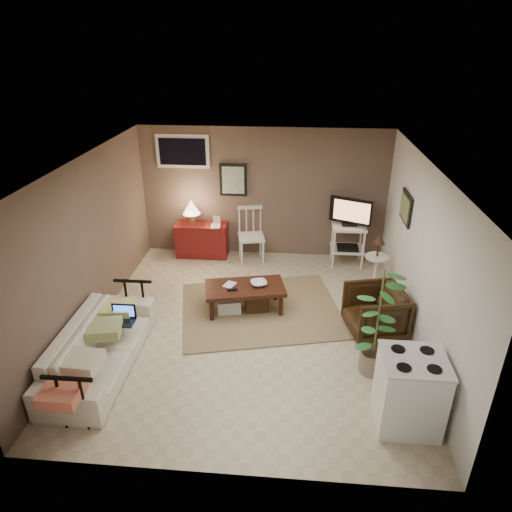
# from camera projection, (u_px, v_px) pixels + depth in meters

# --- Properties ---
(floor) EXTENTS (5.00, 5.00, 0.00)m
(floor) POSITION_uv_depth(u_px,v_px,m) (251.00, 326.00, 6.65)
(floor) COLOR #C1B293
(floor) RESTS_ON ground
(art_back) EXTENTS (0.50, 0.03, 0.60)m
(art_back) POSITION_uv_depth(u_px,v_px,m) (233.00, 180.00, 8.28)
(art_back) COLOR black
(art_right) EXTENTS (0.03, 0.60, 0.45)m
(art_right) POSITION_uv_depth(u_px,v_px,m) (406.00, 208.00, 6.75)
(art_right) COLOR black
(window) EXTENTS (0.96, 0.03, 0.60)m
(window) POSITION_uv_depth(u_px,v_px,m) (183.00, 151.00, 8.13)
(window) COLOR silver
(rug) EXTENTS (2.74, 2.38, 0.02)m
(rug) POSITION_uv_depth(u_px,v_px,m) (261.00, 309.00, 7.03)
(rug) COLOR #947A56
(rug) RESTS_ON floor
(coffee_table) EXTENTS (1.29, 0.85, 0.45)m
(coffee_table) POSITION_uv_depth(u_px,v_px,m) (244.00, 296.00, 6.92)
(coffee_table) COLOR #34180E
(coffee_table) RESTS_ON floor
(sofa) EXTENTS (0.61, 2.08, 0.81)m
(sofa) POSITION_uv_depth(u_px,v_px,m) (99.00, 340.00, 5.68)
(sofa) COLOR beige
(sofa) RESTS_ON floor
(sofa_pillows) EXTENTS (0.40, 1.98, 0.14)m
(sofa_pillows) POSITION_uv_depth(u_px,v_px,m) (94.00, 346.00, 5.42)
(sofa_pillows) COLOR beige
(sofa_pillows) RESTS_ON sofa
(sofa_end_rails) EXTENTS (0.56, 2.08, 0.70)m
(sofa_end_rails) POSITION_uv_depth(u_px,v_px,m) (109.00, 344.00, 5.69)
(sofa_end_rails) COLOR black
(sofa_end_rails) RESTS_ON floor
(laptop) EXTENTS (0.32, 0.23, 0.22)m
(laptop) POSITION_uv_depth(u_px,v_px,m) (123.00, 316.00, 5.93)
(laptop) COLOR black
(laptop) RESTS_ON sofa
(red_console) EXTENTS (0.97, 0.43, 1.12)m
(red_console) POSITION_uv_depth(u_px,v_px,m) (201.00, 237.00, 8.62)
(red_console) COLOR maroon
(red_console) RESTS_ON floor
(spindle_chair) EXTENTS (0.54, 0.54, 1.02)m
(spindle_chair) POSITION_uv_depth(u_px,v_px,m) (251.00, 237.00, 8.38)
(spindle_chair) COLOR silver
(spindle_chair) RESTS_ON floor
(tv_stand) EXTENTS (0.72, 0.49, 1.26)m
(tv_stand) POSITION_uv_depth(u_px,v_px,m) (349.00, 230.00, 8.17)
(tv_stand) COLOR silver
(tv_stand) RESTS_ON floor
(side_table) EXTENTS (0.37, 0.37, 1.00)m
(side_table) POSITION_uv_depth(u_px,v_px,m) (377.00, 255.00, 7.37)
(side_table) COLOR silver
(side_table) RESTS_ON floor
(armchair) EXTENTS (0.84, 0.88, 0.76)m
(armchair) POSITION_uv_depth(u_px,v_px,m) (375.00, 309.00, 6.35)
(armchair) COLOR black
(armchair) RESTS_ON floor
(potted_plant) EXTENTS (0.37, 0.37, 1.47)m
(potted_plant) POSITION_uv_depth(u_px,v_px,m) (378.00, 319.00, 5.43)
(potted_plant) COLOR gray
(potted_plant) RESTS_ON floor
(stove) EXTENTS (0.67, 0.62, 0.87)m
(stove) POSITION_uv_depth(u_px,v_px,m) (410.00, 391.00, 4.82)
(stove) COLOR white
(stove) RESTS_ON floor
(bowl) EXTENTS (0.25, 0.13, 0.24)m
(bowl) POSITION_uv_depth(u_px,v_px,m) (259.00, 278.00, 6.83)
(bowl) COLOR #34180E
(bowl) RESTS_ON coffee_table
(book_table) EXTENTS (0.15, 0.07, 0.20)m
(book_table) POSITION_uv_depth(u_px,v_px,m) (225.00, 278.00, 6.86)
(book_table) COLOR #34180E
(book_table) RESTS_ON coffee_table
(book_console) EXTENTS (0.18, 0.04, 0.24)m
(book_console) POSITION_uv_depth(u_px,v_px,m) (210.00, 221.00, 8.33)
(book_console) COLOR #34180E
(book_console) RESTS_ON red_console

